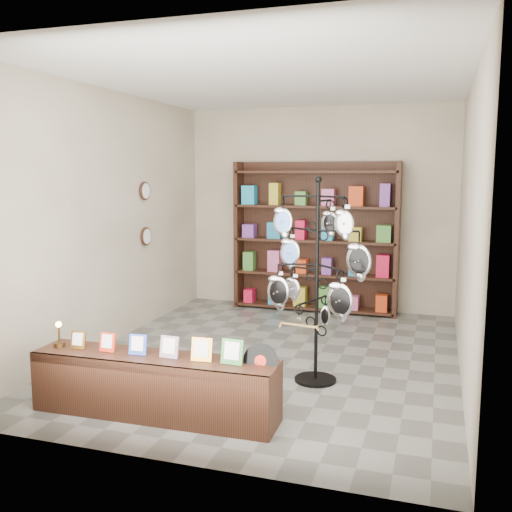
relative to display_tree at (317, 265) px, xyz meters
The scene contains 6 objects.
ground 1.45m from the display_tree, 135.98° to the left, with size 5.00×5.00×0.00m, color slate.
room_envelope 1.12m from the display_tree, 135.98° to the left, with size 5.00×5.00×5.00m.
display_tree is the anchor object (origin of this frame).
front_shelf 1.88m from the display_tree, 132.86° to the right, with size 2.12×0.47×0.75m.
back_shelving 2.98m from the display_tree, 102.28° to the left, with size 2.42×0.36×2.20m.
wall_clocks 2.98m from the display_tree, 151.53° to the left, with size 0.03×0.24×0.84m.
Camera 1 is at (1.72, -5.91, 2.02)m, focal length 40.00 mm.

